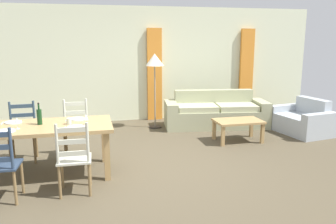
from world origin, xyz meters
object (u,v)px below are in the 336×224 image
at_px(wine_glass_near_left, 17,121).
at_px(dining_chair_near_right, 74,158).
at_px(dining_chair_far_right, 76,129).
at_px(armchair_upholstered, 303,121).
at_px(dining_chair_near_left, 0,165).
at_px(couch, 215,113).
at_px(wine_glass_near_right, 86,117).
at_px(coffee_cup_primary, 69,121).
at_px(dining_chair_far_left, 23,132).
at_px(wine_bottle, 39,116).
at_px(standing_lamp, 155,64).
at_px(dining_table, 44,131).
at_px(coffee_table, 238,123).

bearing_deg(wine_glass_near_left, dining_chair_near_right, -38.95).
bearing_deg(dining_chair_far_right, armchair_upholstered, 5.34).
height_order(dining_chair_near_left, couch, dining_chair_near_left).
distance_m(dining_chair_near_right, wine_glass_near_left, 1.03).
distance_m(dining_chair_far_right, wine_glass_near_right, 0.98).
xyz_separation_m(dining_chair_far_right, couch, (3.01, 1.39, -0.19)).
bearing_deg(coffee_cup_primary, armchair_upholstered, 14.52).
height_order(dining_chair_far_left, coffee_cup_primary, dining_chair_far_left).
relative_size(dining_chair_near_right, dining_chair_far_left, 1.00).
relative_size(wine_bottle, standing_lamp, 0.19).
xyz_separation_m(dining_chair_far_left, couch, (3.85, 1.40, -0.19)).
bearing_deg(dining_chair_far_left, wine_glass_near_left, -83.54).
height_order(dining_chair_far_right, armchair_upholstered, dining_chair_far_right).
xyz_separation_m(coffee_cup_primary, couch, (3.08, 2.17, -0.50)).
distance_m(dining_chair_near_left, wine_glass_near_right, 1.27).
relative_size(wine_glass_near_left, coffee_cup_primary, 1.79).
bearing_deg(wine_bottle, armchair_upholstered, 12.55).
xyz_separation_m(dining_table, wine_glass_near_left, (-0.32, -0.14, 0.20)).
bearing_deg(wine_bottle, coffee_table, 14.07).
distance_m(dining_table, wine_glass_near_right, 0.63).
relative_size(dining_chair_near_left, dining_chair_far_left, 1.00).
bearing_deg(coffee_table, dining_table, -164.80).
relative_size(dining_chair_far_left, couch, 0.41).
bearing_deg(dining_table, dining_chair_far_right, 61.51).
height_order(dining_table, dining_chair_near_right, dining_chair_near_right).
bearing_deg(dining_chair_near_right, armchair_upholstered, 22.72).
distance_m(wine_bottle, wine_glass_near_right, 0.67).
bearing_deg(couch, standing_lamp, 172.24).
relative_size(dining_chair_far_left, armchair_upholstered, 0.75).
bearing_deg(dining_table, wine_bottle, 135.20).
xyz_separation_m(dining_chair_far_left, coffee_cup_primary, (0.77, -0.77, 0.32)).
distance_m(dining_chair_far_right, wine_glass_near_left, 1.22).
bearing_deg(wine_bottle, wine_glass_near_right, -15.41).
relative_size(dining_chair_far_right, coffee_cup_primary, 10.67).
height_order(dining_chair_near_left, coffee_cup_primary, dining_chair_near_left).
height_order(wine_bottle, standing_lamp, standing_lamp).
distance_m(dining_table, dining_chair_far_right, 0.88).
xyz_separation_m(dining_table, armchair_upholstered, (5.03, 1.19, -0.41)).
xyz_separation_m(wine_bottle, couch, (3.48, 2.09, -0.58)).
height_order(coffee_table, armchair_upholstered, armchair_upholstered).
distance_m(dining_table, dining_chair_near_left, 0.90).
height_order(dining_chair_near_left, wine_glass_near_left, dining_chair_near_left).
xyz_separation_m(dining_chair_near_right, wine_glass_near_right, (0.16, 0.62, 0.38)).
bearing_deg(dining_chair_near_right, couch, 43.85).
bearing_deg(dining_chair_far_right, wine_glass_near_left, -129.43).
relative_size(wine_bottle, armchair_upholstered, 0.25).
relative_size(dining_chair_far_right, wine_glass_near_right, 5.96).
bearing_deg(armchair_upholstered, wine_glass_near_left, -166.09).
distance_m(dining_chair_far_left, coffee_table, 3.85).
distance_m(wine_bottle, coffee_table, 3.62).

